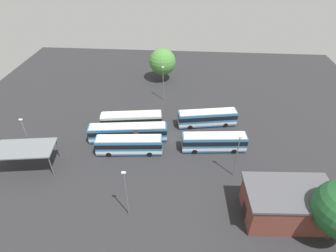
# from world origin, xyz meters

# --- Properties ---
(ground_plane) EXTENTS (95.73, 95.73, 0.00)m
(ground_plane) POSITION_xyz_m (0.00, 0.00, 0.00)
(ground_plane) COLOR #28282B
(bus_row0_slot0) EXTENTS (12.30, 4.58, 3.38)m
(bus_row0_slot0) POSITION_xyz_m (-7.36, -5.01, 1.79)
(bus_row0_slot0) COLOR teal
(bus_row0_slot0) RESTS_ON ground_plane
(bus_row0_slot2) EXTENTS (11.88, 3.53, 3.38)m
(bus_row0_slot2) POSITION_xyz_m (-8.28, 2.87, 1.79)
(bus_row0_slot2) COLOR teal
(bus_row0_slot2) RESTS_ON ground_plane
(bus_row1_slot0) EXTENTS (12.45, 4.16, 3.38)m
(bus_row1_slot0) POSITION_xyz_m (8.09, -3.00, 1.79)
(bus_row1_slot0) COLOR silver
(bus_row1_slot0) RESTS_ON ground_plane
(bus_row1_slot1) EXTENTS (15.03, 4.27, 3.38)m
(bus_row1_slot1) POSITION_xyz_m (7.94, 1.15, 1.79)
(bus_row1_slot1) COLOR teal
(bus_row1_slot1) RESTS_ON ground_plane
(bus_row1_slot2) EXTENTS (12.08, 3.50, 3.38)m
(bus_row1_slot2) POSITION_xyz_m (7.06, 4.86, 1.79)
(bus_row1_slot2) COLOR teal
(bus_row1_slot2) RESTS_ON ground_plane
(depot_building) EXTENTS (12.29, 7.76, 5.19)m
(depot_building) POSITION_xyz_m (-17.36, 16.83, 2.62)
(depot_building) COLOR brown
(depot_building) RESTS_ON ground_plane
(maintenance_shelter) EXTENTS (10.13, 6.44, 4.27)m
(maintenance_shelter) POSITION_xyz_m (23.36, 9.95, 4.04)
(maintenance_shelter) COLOR slate
(maintenance_shelter) RESTS_ON ground_plane
(lamp_post_far_corner) EXTENTS (0.56, 0.28, 8.20)m
(lamp_post_far_corner) POSITION_xyz_m (-11.23, 9.21, 4.51)
(lamp_post_far_corner) COLOR slate
(lamp_post_far_corner) RESTS_ON ground_plane
(lamp_post_by_building) EXTENTS (0.56, 0.28, 7.70)m
(lamp_post_by_building) POSITION_xyz_m (24.63, 6.59, 4.26)
(lamp_post_by_building) COLOR slate
(lamp_post_by_building) RESTS_ON ground_plane
(lamp_post_mid_lot) EXTENTS (0.56, 0.28, 8.41)m
(lamp_post_mid_lot) POSITION_xyz_m (2.66, -14.95, 4.62)
(lamp_post_mid_lot) COLOR slate
(lamp_post_mid_lot) RESTS_ON ground_plane
(lamp_post_near_entrance) EXTENTS (0.56, 0.28, 8.41)m
(lamp_post_near_entrance) POSITION_xyz_m (4.68, 18.18, 4.62)
(lamp_post_near_entrance) COLOR slate
(lamp_post_near_entrance) RESTS_ON ground_plane
(tree_east_edge) EXTENTS (6.93, 6.93, 8.76)m
(tree_east_edge) POSITION_xyz_m (3.77, -25.35, 5.29)
(tree_east_edge) COLOR brown
(tree_east_edge) RESTS_ON ground_plane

